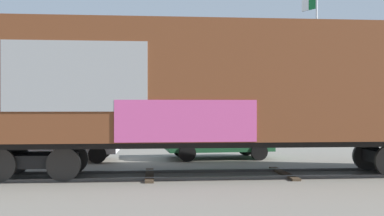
{
  "coord_description": "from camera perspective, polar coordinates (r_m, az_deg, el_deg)",
  "views": [
    {
      "loc": [
        -1.32,
        -13.27,
        2.02
      ],
      "look_at": [
        0.55,
        2.64,
        1.97
      ],
      "focal_mm": 42.97,
      "sensor_mm": 36.0,
      "label": 1
    }
  ],
  "objects": [
    {
      "name": "track",
      "position": [
        13.62,
        2.91,
        -8.2
      ],
      "size": [
        60.02,
        3.6,
        0.08
      ],
      "color": "#4C4742",
      "rests_on": "ground_plane"
    },
    {
      "name": "parked_car_green",
      "position": [
        17.99,
        3.14,
        -3.66
      ],
      "size": [
        4.12,
        2.14,
        1.58
      ],
      "color": "#1E5933",
      "rests_on": "ground_plane"
    },
    {
      "name": "freight_car",
      "position": [
        13.54,
        4.44,
        2.8
      ],
      "size": [
        16.78,
        3.36,
        4.61
      ],
      "color": "brown",
      "rests_on": "ground_plane"
    },
    {
      "name": "ground_plane",
      "position": [
        13.49,
        -1.02,
        -8.45
      ],
      "size": [
        260.0,
        260.0,
        0.0
      ],
      "primitive_type": "plane",
      "color": "slate"
    },
    {
      "name": "parked_car_white",
      "position": [
        17.83,
        -15.84,
        -3.65
      ],
      "size": [
        4.1,
        2.13,
        1.66
      ],
      "color": "silver",
      "rests_on": "ground_plane"
    },
    {
      "name": "hillside",
      "position": [
        83.85,
        -5.74,
        2.34
      ],
      "size": [
        116.91,
        36.88,
        15.2
      ],
      "color": "silver",
      "rests_on": "ground_plane"
    },
    {
      "name": "flagpole",
      "position": [
        28.88,
        14.96,
        6.98
      ],
      "size": [
        0.63,
        1.17,
        8.92
      ],
      "color": "silver",
      "rests_on": "ground_plane"
    }
  ]
}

